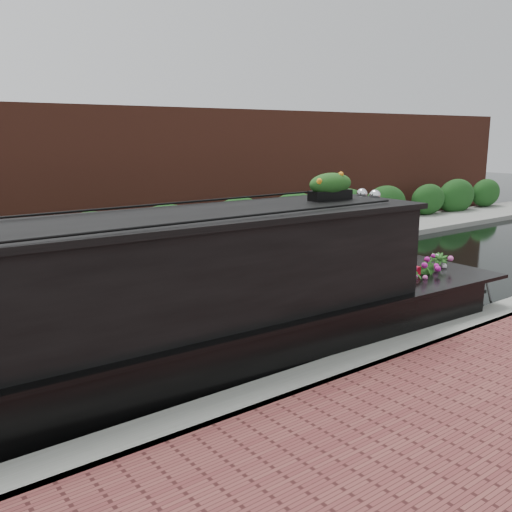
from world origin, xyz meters
TOP-DOWN VIEW (x-y plane):
  - ground at (0.00, 0.00)m, footprint 80.00×80.00m
  - near_bank_coping at (0.00, -3.30)m, footprint 40.00×0.60m
  - far_bank_path at (0.00, 4.20)m, footprint 40.00×2.40m
  - far_hedge at (0.00, 5.10)m, footprint 40.00×1.10m
  - far_brick_wall at (0.00, 7.20)m, footprint 40.00×1.00m
  - narrowboat at (-2.13, -1.83)m, footprint 12.33×2.73m
  - rope_fender at (4.50, -1.83)m, footprint 0.32×0.40m

SIDE VIEW (x-z plane):
  - ground at x=0.00m, z-range 0.00..0.00m
  - near_bank_coping at x=0.00m, z-range -0.25..0.25m
  - far_bank_path at x=0.00m, z-range -0.17..0.17m
  - far_hedge at x=0.00m, z-range -1.40..1.40m
  - far_brick_wall at x=0.00m, z-range -4.00..4.00m
  - rope_fender at x=4.50m, z-range 0.00..0.32m
  - narrowboat at x=-2.13m, z-range -0.58..2.29m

